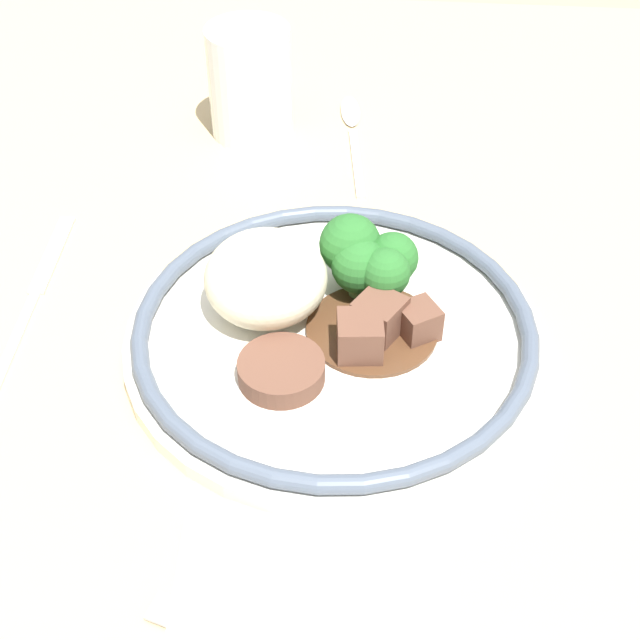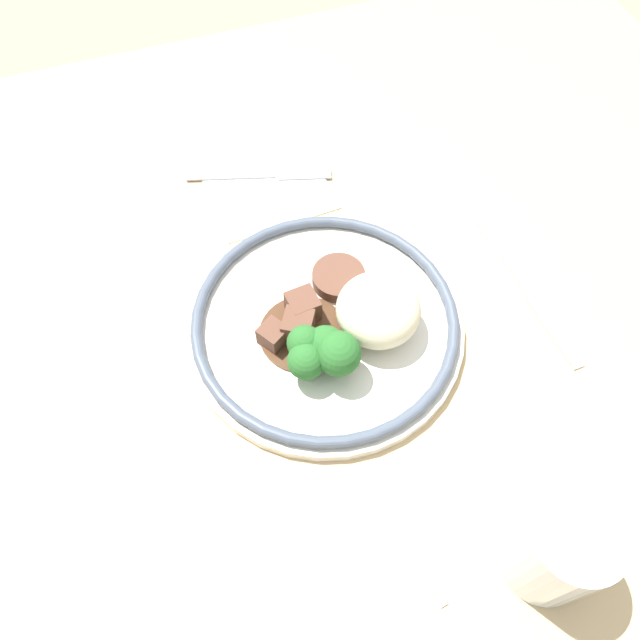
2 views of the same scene
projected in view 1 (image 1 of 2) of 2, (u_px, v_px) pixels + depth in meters
ground_plane at (261, 366)px, 0.67m from camera, size 8.00×8.00×0.00m
dining_table at (259, 342)px, 0.65m from camera, size 1.11×1.12×0.05m
plate at (328, 318)px, 0.60m from camera, size 0.28×0.28×0.07m
juice_glass at (250, 86)px, 0.79m from camera, size 0.07×0.07×0.10m
knife at (33, 299)px, 0.64m from camera, size 0.22×0.02×0.00m
spoon at (352, 123)px, 0.82m from camera, size 0.17×0.03×0.01m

